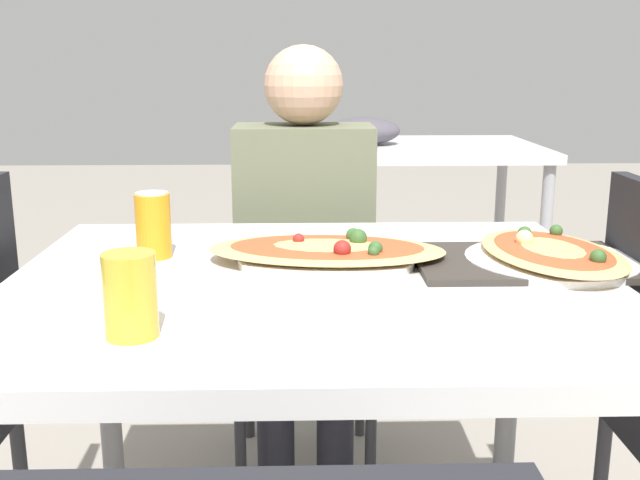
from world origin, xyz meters
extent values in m
cube|color=silver|center=(0.00, 0.00, 0.75)|extent=(1.05, 0.89, 0.04)
cylinder|color=#99999E|center=(-0.47, 0.39, 0.36)|extent=(0.05, 0.05, 0.73)
cylinder|color=#99999E|center=(0.47, 0.39, 0.36)|extent=(0.05, 0.05, 0.73)
cube|color=black|center=(-0.01, 0.70, 0.45)|extent=(0.40, 0.40, 0.04)
cube|color=black|center=(-0.01, 0.89, 0.70)|extent=(0.38, 0.03, 0.45)
cylinder|color=#38383D|center=(0.16, 0.53, 0.21)|extent=(0.03, 0.03, 0.43)
cylinder|color=#38383D|center=(-0.18, 0.53, 0.21)|extent=(0.03, 0.03, 0.43)
cylinder|color=#38383D|center=(0.16, 0.87, 0.21)|extent=(0.03, 0.03, 0.43)
cylinder|color=#38383D|center=(-0.18, 0.87, 0.21)|extent=(0.03, 0.03, 0.43)
cylinder|color=#2D2D38|center=(0.07, 0.59, 0.23)|extent=(0.10, 0.10, 0.47)
cylinder|color=#2D2D38|center=(-0.09, 0.59, 0.23)|extent=(0.10, 0.10, 0.47)
cube|color=#60664C|center=(-0.01, 0.67, 0.72)|extent=(0.35, 0.21, 0.50)
sphere|color=tan|center=(-0.01, 0.67, 1.07)|extent=(0.20, 0.20, 0.20)
cylinder|color=white|center=(0.03, 0.10, 0.77)|extent=(0.33, 0.33, 0.01)
ellipsoid|color=#E0AD66|center=(0.03, 0.10, 0.79)|extent=(0.46, 0.27, 0.02)
ellipsoid|color=#C14C28|center=(0.03, 0.10, 0.80)|extent=(0.38, 0.23, 0.01)
sphere|color=#335928|center=(0.09, 0.13, 0.81)|extent=(0.03, 0.03, 0.03)
sphere|color=maroon|center=(0.05, 0.05, 0.81)|extent=(0.03, 0.03, 0.03)
sphere|color=#335928|center=(0.11, 0.06, 0.80)|extent=(0.03, 0.03, 0.03)
sphere|color=maroon|center=(-0.02, 0.13, 0.80)|extent=(0.02, 0.02, 0.02)
sphere|color=#335928|center=(0.08, 0.16, 0.80)|extent=(0.03, 0.03, 0.03)
sphere|color=#335928|center=(0.11, 0.04, 0.80)|extent=(0.02, 0.02, 0.02)
cylinder|color=orange|center=(-0.30, 0.15, 0.83)|extent=(0.07, 0.07, 0.12)
cylinder|color=silver|center=(-0.30, 0.15, 0.89)|extent=(0.06, 0.06, 0.00)
cylinder|color=gold|center=(-0.25, -0.27, 0.82)|extent=(0.07, 0.07, 0.12)
cube|color=#332D28|center=(0.39, 0.07, 0.77)|extent=(0.39, 0.27, 0.01)
cylinder|color=white|center=(0.44, 0.07, 0.77)|extent=(0.31, 0.31, 0.01)
ellipsoid|color=#E0AD66|center=(0.44, 0.07, 0.79)|extent=(0.28, 0.39, 0.02)
ellipsoid|color=#C14C28|center=(0.44, 0.07, 0.80)|extent=(0.23, 0.32, 0.01)
sphere|color=#335928|center=(0.42, 0.17, 0.80)|extent=(0.03, 0.03, 0.03)
sphere|color=#335928|center=(0.48, 0.18, 0.80)|extent=(0.03, 0.03, 0.03)
sphere|color=#335928|center=(0.49, -0.02, 0.80)|extent=(0.03, 0.03, 0.03)
sphere|color=beige|center=(0.40, 0.11, 0.81)|extent=(0.03, 0.03, 0.03)
cube|color=silver|center=(0.48, 2.06, 0.75)|extent=(1.10, 0.80, 0.04)
ellipsoid|color=#4C4751|center=(0.26, 2.06, 0.83)|extent=(0.32, 0.24, 0.12)
cylinder|color=#99999E|center=(-0.02, 1.71, 0.36)|extent=(0.05, 0.05, 0.73)
cylinder|color=#99999E|center=(0.98, 1.71, 0.36)|extent=(0.05, 0.05, 0.73)
cylinder|color=#99999E|center=(-0.02, 2.41, 0.36)|extent=(0.05, 0.05, 0.73)
cylinder|color=#99999E|center=(0.98, 2.41, 0.36)|extent=(0.05, 0.05, 0.73)
camera|label=1|loc=(-0.02, -1.24, 1.13)|focal=42.00mm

